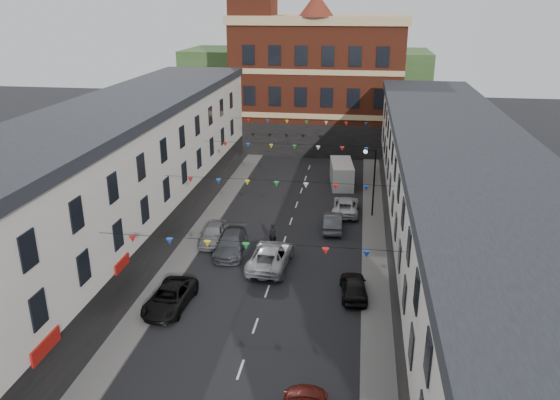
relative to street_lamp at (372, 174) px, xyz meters
The scene contains 18 objects.
ground 15.94m from the street_lamp, 115.07° to the right, with size 160.00×160.00×0.00m, color black.
pavement_left 18.43m from the street_lamp, 138.26° to the right, with size 1.80×64.00×0.15m, color #605E5B.
pavement_right 12.60m from the street_lamp, 88.33° to the right, with size 1.80×64.00×0.15m, color #605E5B.
terrace_left 22.52m from the street_lamp, 144.66° to the right, with size 8.40×56.00×10.70m.
terrace_right 14.04m from the street_lamp, 68.09° to the right, with size 8.40×56.00×9.70m.
civic_building 25.18m from the street_lamp, 105.30° to the left, with size 20.60×13.30×18.50m.
clock_tower 27.57m from the street_lamp, 123.79° to the left, with size 5.60×5.60×30.00m.
distant_hill 49.16m from the street_lamp, 102.40° to the left, with size 40.00×14.00×10.00m, color #2E4D24.
street_lamp is the anchor object (origin of this frame).
car_left_c 20.88m from the street_lamp, 125.74° to the right, with size 2.21×4.80×1.33m, color black.
car_left_d 13.74m from the street_lamp, 139.39° to the right, with size 2.04×5.02×1.46m, color #45474D.
car_left_e 14.22m from the street_lamp, 149.26° to the right, with size 1.73×4.30×1.47m, color gray.
car_right_d 14.18m from the street_lamp, 94.36° to the right, with size 1.60×3.97×1.35m, color black.
car_right_e 5.44m from the street_lamp, 132.17° to the right, with size 1.48×4.24×1.40m, color #46494D.
car_right_f 3.87m from the street_lamp, 163.97° to the left, with size 2.24×4.87×1.35m, color silver.
moving_car 12.92m from the street_lamp, 123.48° to the right, with size 2.61×5.66×1.57m, color #B4B7BB.
white_van 9.22m from the street_lamp, 108.18° to the left, with size 2.06×5.35×2.37m, color beige.
pedestrian 10.50m from the street_lamp, 136.75° to the right, with size 0.61×0.40×1.67m, color black.
Camera 1 is at (5.35, -30.43, 17.57)m, focal length 35.00 mm.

